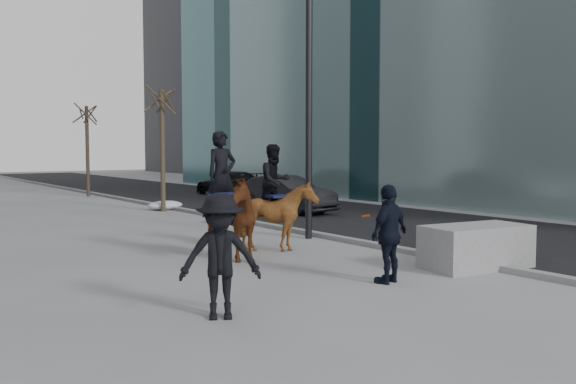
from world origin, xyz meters
TOP-DOWN VIEW (x-y plane):
  - ground at (0.00, 0.00)m, footprint 120.00×120.00m
  - road at (7.00, 10.00)m, footprint 8.00×90.00m
  - curb at (3.00, 10.00)m, footprint 0.25×90.00m
  - planter at (2.85, -1.27)m, footprint 2.29×1.38m
  - car_near at (6.00, 9.75)m, footprint 2.14×4.36m
  - car_far at (8.62, 18.52)m, footprint 2.32×4.48m
  - tree_near at (2.40, 12.80)m, footprint 1.20×1.20m
  - tree_far at (2.40, 21.94)m, footprint 1.20×1.20m
  - mounted_left at (-0.75, 2.49)m, footprint 1.04×2.17m
  - mounted_right at (0.81, 2.75)m, footprint 1.35×1.51m
  - feeder at (0.47, -1.23)m, footprint 1.10×0.97m
  - camera_crew at (-3.09, -1.50)m, footprint 1.31×1.11m
  - lamppost at (2.60, 3.90)m, footprint 0.25×0.80m
  - snow_piles at (2.70, 7.59)m, footprint 1.42×15.09m

SIDE VIEW (x-z plane):
  - ground at x=0.00m, z-range 0.00..0.00m
  - road at x=7.00m, z-range 0.00..0.01m
  - curb at x=3.00m, z-range 0.00..0.12m
  - snow_piles at x=2.70m, z-range 0.00..0.35m
  - planter at x=2.85m, z-range 0.00..0.86m
  - car_far at x=8.62m, z-range 0.00..1.24m
  - car_near at x=6.00m, z-range 0.00..1.37m
  - feeder at x=0.47m, z-range 0.00..1.76m
  - camera_crew at x=-3.09m, z-range 0.01..1.76m
  - mounted_right at x=0.81m, z-range -0.25..2.24m
  - mounted_left at x=-0.75m, z-range -0.35..2.41m
  - tree_far at x=2.40m, z-range 0.00..5.04m
  - tree_near at x=2.40m, z-range 0.00..5.14m
  - lamppost at x=2.60m, z-range 0.45..9.54m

